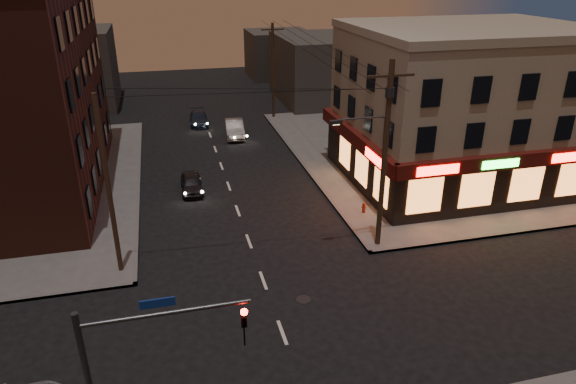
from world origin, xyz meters
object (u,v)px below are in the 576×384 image
object	(u,v)px
sedan_mid	(235,128)
fire_hydrant	(364,207)
sedan_far	(198,119)
sedan_near	(191,183)

from	to	relation	value
sedan_mid	fire_hydrant	distance (m)	18.31
sedan_far	sedan_mid	bearing A→B (deg)	-55.36
sedan_mid	fire_hydrant	bearing A→B (deg)	-68.15
sedan_mid	fire_hydrant	world-z (taller)	sedan_mid
sedan_near	fire_hydrant	world-z (taller)	sedan_near
sedan_far	fire_hydrant	xyz separation A→B (m)	(8.17, -21.99, -0.08)
sedan_near	fire_hydrant	size ratio (longest dim) A/B	5.17
sedan_near	sedan_far	bearing A→B (deg)	83.99
fire_hydrant	sedan_far	bearing A→B (deg)	110.39
sedan_far	fire_hydrant	bearing A→B (deg)	-67.16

